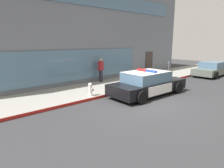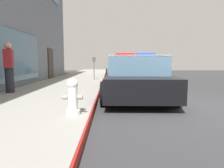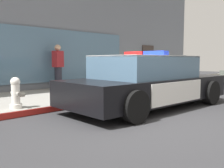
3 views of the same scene
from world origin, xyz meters
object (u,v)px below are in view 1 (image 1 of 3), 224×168
(pedestrian_on_sidewalk, at_px, (101,70))
(parking_meter, at_px, (169,66))
(police_cruiser, at_px, (148,83))
(car_down_street, at_px, (212,69))
(fire_hydrant, at_px, (90,90))

(pedestrian_on_sidewalk, height_order, parking_meter, pedestrian_on_sidewalk)
(police_cruiser, relative_size, car_down_street, 1.06)
(police_cruiser, height_order, car_down_street, police_cruiser)
(police_cruiser, bearing_deg, car_down_street, 3.00)
(police_cruiser, relative_size, fire_hydrant, 6.84)
(police_cruiser, distance_m, car_down_street, 9.58)
(fire_hydrant, xyz_separation_m, parking_meter, (7.92, 0.20, 0.58))
(car_down_street, xyz_separation_m, parking_meter, (-4.56, 1.63, 0.45))
(police_cruiser, height_order, pedestrian_on_sidewalk, pedestrian_on_sidewalk)
(pedestrian_on_sidewalk, bearing_deg, car_down_street, 50.26)
(parking_meter, bearing_deg, pedestrian_on_sidewalk, 153.89)
(fire_hydrant, bearing_deg, car_down_street, -6.50)
(fire_hydrant, bearing_deg, police_cruiser, -28.75)
(pedestrian_on_sidewalk, bearing_deg, police_cruiser, -16.04)
(car_down_street, relative_size, pedestrian_on_sidewalk, 2.74)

